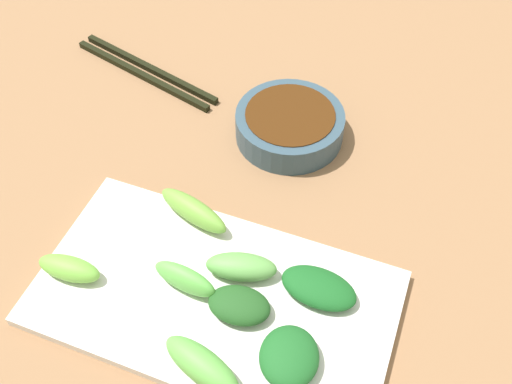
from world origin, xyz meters
The scene contains 12 objects.
tabletop centered at (0.00, 0.00, 0.01)m, with size 2.10×2.10×0.02m, color #916745.
sauce_bowl centered at (-0.10, -0.02, 0.04)m, with size 0.13×0.13×0.04m.
serving_plate centered at (0.14, -0.02, 0.03)m, with size 0.19×0.35×0.01m, color silver.
broccoli_stalk_0 centered at (0.06, -0.07, 0.05)m, with size 0.02×0.09×0.03m, color #71AA3F.
broccoli_leafy_1 centered at (0.15, 0.01, 0.04)m, with size 0.04×0.06×0.02m, color #21501F.
broccoli_stalk_2 centered at (0.11, 0.00, 0.04)m, with size 0.03×0.07×0.02m, color #62A34D.
broccoli_leafy_3 centered at (0.10, 0.08, 0.04)m, with size 0.04×0.08×0.02m, color #195B21.
broccoli_stalk_4 centered at (0.17, -0.16, 0.04)m, with size 0.03×0.06×0.02m, color #72BA41.
broccoli_stalk_5 centered at (0.21, 0.01, 0.05)m, with size 0.03×0.08×0.03m, color #60AF48.
broccoli_stalk_6 centered at (0.14, -0.04, 0.05)m, with size 0.02×0.07×0.03m, color #61BA4C.
broccoli_leafy_7 centered at (0.18, 0.07, 0.04)m, with size 0.06×0.05×0.02m, color #1D5D24.
chopsticks centered at (-0.15, -0.24, 0.02)m, with size 0.08×0.23×0.01m.
Camera 1 is at (0.39, 0.12, 0.54)m, focal length 41.34 mm.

